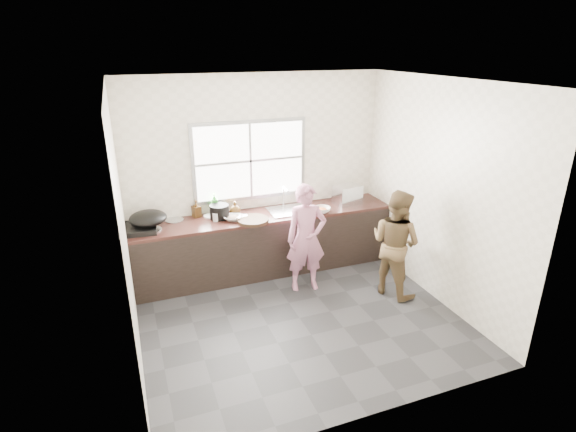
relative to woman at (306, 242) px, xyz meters
name	(u,v)px	position (x,y,z in m)	size (l,w,h in m)	color
floor	(299,318)	(-0.35, -0.64, -0.67)	(3.60, 3.20, 0.01)	#2C2C2F
ceiling	(302,81)	(-0.35, -0.64, 2.04)	(3.60, 3.20, 0.01)	silver
wall_back	(257,174)	(-0.35, 0.96, 0.69)	(3.60, 0.01, 2.70)	silver
wall_left	(124,235)	(-2.15, -0.64, 0.69)	(0.01, 3.20, 2.70)	beige
wall_right	(439,193)	(1.46, -0.64, 0.69)	(0.01, 3.20, 2.70)	silver
wall_front	(380,280)	(-0.35, -2.25, 0.69)	(3.60, 0.01, 2.70)	beige
cabinet	(265,244)	(-0.35, 0.65, -0.25)	(3.60, 0.62, 0.82)	black
countertop	(265,216)	(-0.35, 0.65, 0.18)	(3.60, 0.64, 0.04)	#331915
sink	(289,211)	(0.00, 0.65, 0.20)	(0.55, 0.45, 0.02)	silver
faucet	(284,197)	(0.00, 0.85, 0.35)	(0.02, 0.02, 0.30)	silver
window_frame	(250,161)	(-0.45, 0.95, 0.89)	(1.60, 0.05, 1.10)	#9EA0A5
window_glazing	(250,161)	(-0.45, 0.92, 0.89)	(1.50, 0.01, 1.00)	white
woman	(306,242)	(0.00, 0.00, 0.00)	(0.49, 0.32, 1.33)	#B86E8C
person_side	(395,243)	(1.01, -0.50, 0.03)	(0.68, 0.53, 1.39)	brown
cutting_board	(253,220)	(-0.58, 0.44, 0.22)	(0.42, 0.42, 0.04)	black
cleaver	(240,216)	(-0.71, 0.59, 0.24)	(0.19, 0.10, 0.01)	silver
bowl_mince	(233,218)	(-0.80, 0.59, 0.23)	(0.24, 0.24, 0.06)	silver
bowl_crabs	(322,210)	(0.42, 0.44, 0.22)	(0.19, 0.19, 0.06)	white
bowl_held	(311,211)	(0.26, 0.44, 0.23)	(0.21, 0.21, 0.07)	silver
black_pot	(219,212)	(-0.96, 0.72, 0.29)	(0.26, 0.26, 0.18)	black
plate_food	(211,216)	(-1.05, 0.82, 0.20)	(0.19, 0.19, 0.02)	white
bottle_green	(215,204)	(-0.98, 0.88, 0.35)	(0.12, 0.12, 0.31)	#2F852B
bottle_brown_tall	(196,209)	(-1.23, 0.88, 0.30)	(0.09, 0.10, 0.21)	#422910
bottle_brown_short	(235,209)	(-0.73, 0.77, 0.28)	(0.14, 0.14, 0.18)	#402910
glass_jar	(216,217)	(-1.03, 0.63, 0.25)	(0.08, 0.08, 0.11)	silver
burner	(138,228)	(-2.00, 0.65, 0.23)	(0.44, 0.44, 0.07)	black
wok	(148,218)	(-1.87, 0.66, 0.34)	(0.46, 0.46, 0.17)	black
dish_rack	(347,195)	(0.90, 0.63, 0.33)	(0.37, 0.26, 0.28)	silver
pot_lid_left	(152,230)	(-1.85, 0.61, 0.20)	(0.25, 0.25, 0.01)	silver
pot_lid_right	(174,220)	(-1.53, 0.85, 0.20)	(0.24, 0.24, 0.01)	#AEB0B5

